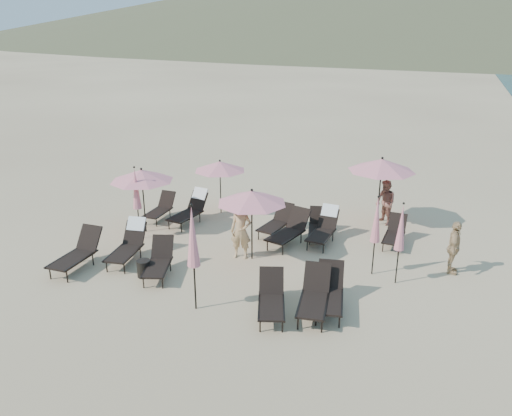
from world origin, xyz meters
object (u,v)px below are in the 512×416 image
at_px(lounger_2, 159,261).
at_px(lounger_4, 314,295).
at_px(umbrella_open_3, 382,165).
at_px(umbrella_closed_0, 193,237).
at_px(umbrella_open_1, 252,197).
at_px(lounger_8, 277,222).
at_px(lounger_12, 289,230).
at_px(umbrella_open_2, 220,166).
at_px(lounger_0, 77,252).
at_px(lounger_5, 330,292).
at_px(lounger_3, 271,298).
at_px(beachgoer_b, 385,203).
at_px(umbrella_closed_3, 401,228).
at_px(lounger_7, 191,208).
at_px(side_table_1, 273,290).
at_px(beachgoer_c, 454,248).
at_px(lounger_1, 129,243).
at_px(lounger_6, 160,208).
at_px(beachgoer_a, 241,231).
at_px(umbrella_closed_1, 376,220).
at_px(lounger_10, 318,225).
at_px(side_table_0, 144,268).
at_px(lounger_9, 324,227).
at_px(umbrella_closed_2, 136,189).
at_px(lounger_11, 395,233).
at_px(umbrella_open_0, 142,175).

bearing_deg(lounger_2, lounger_4, -22.71).
distance_m(umbrella_open_3, umbrella_closed_0, 8.08).
xyz_separation_m(lounger_4, umbrella_open_1, (-2.53, 2.28, 1.50)).
xyz_separation_m(lounger_8, lounger_12, (0.66, -0.65, 0.05)).
relative_size(umbrella_open_1, umbrella_open_2, 1.08).
height_order(lounger_0, lounger_5, lounger_0).
xyz_separation_m(lounger_3, beachgoer_b, (1.78, 7.08, 0.36)).
bearing_deg(lounger_3, umbrella_closed_3, 26.26).
relative_size(lounger_7, umbrella_open_2, 0.91).
relative_size(lounger_2, umbrella_open_2, 0.85).
xyz_separation_m(side_table_1, beachgoer_c, (4.30, 3.12, 0.57)).
distance_m(lounger_1, lounger_6, 3.40).
bearing_deg(lounger_12, lounger_4, -50.03).
height_order(lounger_0, beachgoer_a, beachgoer_a).
distance_m(lounger_3, lounger_6, 7.51).
distance_m(lounger_3, umbrella_closed_0, 2.42).
relative_size(lounger_7, umbrella_open_3, 0.75).
relative_size(lounger_0, lounger_8, 1.08).
bearing_deg(lounger_8, umbrella_closed_1, -16.86).
distance_m(umbrella_open_3, umbrella_closed_3, 4.35).
height_order(lounger_10, umbrella_closed_0, umbrella_closed_0).
xyz_separation_m(umbrella_open_2, umbrella_open_3, (5.70, 0.86, 0.37)).
xyz_separation_m(lounger_0, lounger_1, (1.07, 1.01, 0.04)).
distance_m(lounger_8, umbrella_open_3, 4.09).
distance_m(lounger_8, umbrella_closed_3, 4.84).
xyz_separation_m(lounger_3, lounger_10, (-0.14, 5.08, -0.04)).
height_order(lounger_2, beachgoer_b, beachgoer_b).
distance_m(lounger_6, side_table_1, 6.87).
bearing_deg(umbrella_closed_0, beachgoer_c, 36.27).
distance_m(lounger_1, side_table_0, 1.32).
relative_size(umbrella_open_3, beachgoer_a, 1.42).
height_order(lounger_7, lounger_9, lounger_7).
xyz_separation_m(lounger_3, umbrella_open_1, (-1.58, 2.73, 1.53)).
xyz_separation_m(lounger_9, lounger_10, (-0.30, 0.31, -0.11)).
relative_size(umbrella_closed_1, umbrella_closed_2, 0.95).
distance_m(lounger_10, lounger_11, 2.49).
bearing_deg(lounger_2, lounger_5, -18.90).
relative_size(lounger_10, side_table_0, 3.26).
relative_size(lounger_12, umbrella_open_3, 0.77).
bearing_deg(beachgoer_a, lounger_6, 143.78).
bearing_deg(lounger_7, side_table_1, -32.69).
relative_size(lounger_12, beachgoer_b, 1.20).
relative_size(lounger_0, lounger_12, 0.96).
bearing_deg(lounger_4, lounger_7, 134.70).
xyz_separation_m(lounger_10, umbrella_open_0, (-5.62, -1.66, 1.60)).
bearing_deg(umbrella_open_1, lounger_2, -136.88).
height_order(side_table_1, beachgoer_c, beachgoer_c).
xyz_separation_m(lounger_1, side_table_0, (1.01, -0.79, -0.29)).
xyz_separation_m(lounger_6, umbrella_closed_3, (8.58, -1.92, 1.22)).
height_order(umbrella_open_1, umbrella_closed_2, umbrella_closed_2).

